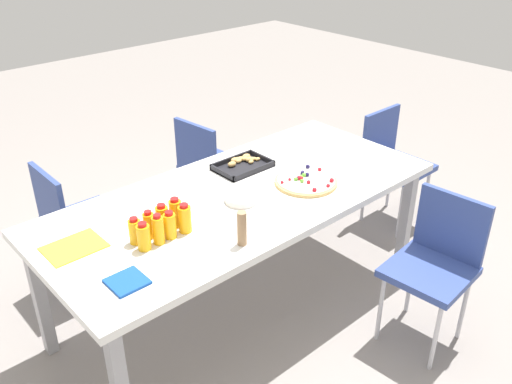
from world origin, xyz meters
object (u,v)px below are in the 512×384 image
object	(u,v)px
juice_bottle_2	(170,225)
party_table	(241,204)
juice_bottle_1	(158,230)
fruit_pizza	(306,181)
juice_bottle_0	(144,237)
plate_stack	(242,198)
juice_bottle_4	(135,231)
paper_folder	(74,247)
cardboard_tube	(242,228)
juice_bottle_6	(162,219)
chair_end	(391,157)
chair_near_right	(437,258)
juice_bottle_3	(185,219)
chair_far_right	(209,163)
chair_far_left	(73,217)
snack_tray	(243,164)
juice_bottle_7	(176,213)
juice_bottle_5	(149,225)
napkin_stack	(127,282)

from	to	relation	value
juice_bottle_2	party_table	bearing A→B (deg)	11.03
juice_bottle_1	fruit_pizza	size ratio (longest dim) A/B	0.43
juice_bottle_0	plate_stack	distance (m)	0.61
juice_bottle_4	paper_folder	xyz separation A→B (m)	(-0.23, 0.15, -0.06)
cardboard_tube	juice_bottle_6	bearing A→B (deg)	121.70
chair_end	chair_near_right	world-z (taller)	same
party_table	juice_bottle_3	size ratio (longest dim) A/B	14.78
juice_bottle_1	chair_far_right	bearing A→B (deg)	43.46
chair_far_left	juice_bottle_4	size ratio (longest dim) A/B	6.30
party_table	juice_bottle_0	world-z (taller)	juice_bottle_0
juice_bottle_3	snack_tray	world-z (taller)	juice_bottle_3
snack_tray	paper_folder	world-z (taller)	snack_tray
chair_end	juice_bottle_6	size ratio (longest dim) A/B	5.74
snack_tray	juice_bottle_7	bearing A→B (deg)	-157.03
chair_far_right	juice_bottle_5	distance (m)	1.39
chair_far_left	juice_bottle_3	world-z (taller)	juice_bottle_3
fruit_pizza	napkin_stack	bearing A→B (deg)	-174.28
juice_bottle_3	paper_folder	xyz separation A→B (m)	(-0.46, 0.22, -0.07)
juice_bottle_2	napkin_stack	distance (m)	0.37
chair_far_right	cardboard_tube	distance (m)	1.46
chair_end	juice_bottle_2	bearing A→B (deg)	4.07
chair_far_right	juice_bottle_4	bearing A→B (deg)	-57.28
cardboard_tube	plate_stack	bearing A→B (deg)	49.52
chair_far_right	napkin_stack	bearing A→B (deg)	-55.05
juice_bottle_1	juice_bottle_2	distance (m)	0.07
juice_bottle_0	juice_bottle_4	bearing A→B (deg)	91.87
juice_bottle_2	juice_bottle_3	distance (m)	0.08
juice_bottle_6	fruit_pizza	world-z (taller)	juice_bottle_6
juice_bottle_5	cardboard_tube	world-z (taller)	cardboard_tube
juice_bottle_0	juice_bottle_3	world-z (taller)	juice_bottle_3
party_table	fruit_pizza	bearing A→B (deg)	-23.24
chair_far_left	plate_stack	xyz separation A→B (m)	(0.56, -0.87, 0.28)
chair_end	paper_folder	world-z (taller)	chair_end
party_table	juice_bottle_5	bearing A→B (deg)	-176.68
paper_folder	juice_bottle_0	bearing A→B (deg)	-43.60
chair_near_right	napkin_stack	distance (m)	1.59
chair_end	plate_stack	world-z (taller)	chair_end
juice_bottle_4	juice_bottle_6	xyz separation A→B (m)	(0.15, -0.00, 0.01)
chair_near_right	juice_bottle_7	xyz separation A→B (m)	(-1.05, 0.82, 0.33)
snack_tray	napkin_stack	distance (m)	1.19
chair_far_left	juice_bottle_5	size ratio (longest dim) A/B	5.99
napkin_stack	paper_folder	bearing A→B (deg)	96.94
juice_bottle_2	juice_bottle_4	size ratio (longest dim) A/B	1.04
chair_far_right	napkin_stack	xyz separation A→B (m)	(-1.27, -1.12, 0.26)
party_table	juice_bottle_1	xyz separation A→B (m)	(-0.58, -0.11, 0.13)
juice_bottle_7	plate_stack	xyz separation A→B (m)	(0.39, -0.03, -0.05)
chair_near_right	juice_bottle_1	distance (m)	1.44
paper_folder	cardboard_tube	bearing A→B (deg)	-39.74
snack_tray	plate_stack	distance (m)	0.42
chair_far_right	juice_bottle_7	size ratio (longest dim) A/B	5.55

